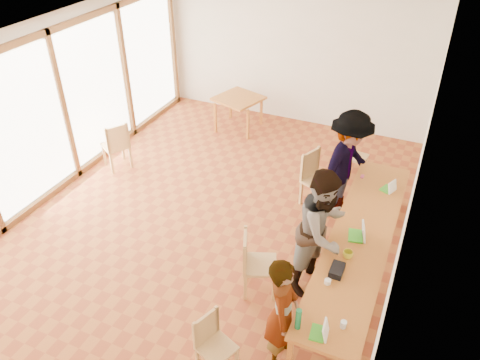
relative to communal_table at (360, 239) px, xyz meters
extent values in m
plane|color=#AA5A29|center=(-2.50, 0.49, -0.70)|extent=(8.00, 8.00, 0.00)
cube|color=white|center=(-2.50, 4.49, 0.80)|extent=(6.00, 0.10, 3.00)
cube|color=white|center=(-2.50, -3.51, 0.80)|extent=(6.00, 0.10, 3.00)
cube|color=white|center=(0.50, 0.49, 0.80)|extent=(0.10, 8.00, 3.00)
cube|color=white|center=(-5.46, 0.49, 0.80)|extent=(0.10, 8.00, 3.00)
cube|color=white|center=(-2.50, 0.49, 2.32)|extent=(6.00, 8.00, 0.04)
cube|color=#C57F2B|center=(0.00, 0.00, 0.02)|extent=(0.80, 4.00, 0.05)
cube|color=#C57F2B|center=(-0.34, -1.94, -0.35)|extent=(0.06, 0.06, 0.70)
cube|color=#C57F2B|center=(-0.34, 1.94, -0.35)|extent=(0.06, 0.06, 0.70)
cube|color=#C57F2B|center=(0.34, 1.94, -0.35)|extent=(0.06, 0.06, 0.70)
cube|color=#C57F2B|center=(-3.43, 3.53, 0.02)|extent=(0.90, 0.90, 0.05)
cube|color=#C57F2B|center=(-3.82, 3.14, -0.35)|extent=(0.05, 0.05, 0.70)
cube|color=#C57F2B|center=(-3.82, 3.92, -0.35)|extent=(0.05, 0.05, 0.70)
cube|color=#C57F2B|center=(-3.04, 3.14, -0.35)|extent=(0.05, 0.05, 0.70)
cube|color=#C57F2B|center=(-3.04, 3.92, -0.35)|extent=(0.05, 0.05, 0.70)
cube|color=tan|center=(-1.14, -2.17, -0.32)|extent=(0.49, 0.49, 0.04)
cube|color=tan|center=(-1.30, -2.11, -0.10)|extent=(0.17, 0.36, 0.39)
cube|color=tan|center=(-1.16, -0.80, -0.24)|extent=(0.58, 0.58, 0.04)
cube|color=tan|center=(-1.35, -0.87, 0.02)|extent=(0.21, 0.43, 0.47)
cube|color=tan|center=(-1.00, 1.46, -0.23)|extent=(0.61, 0.61, 0.04)
cube|color=tan|center=(-1.19, 1.55, 0.03)|extent=(0.22, 0.44, 0.48)
cube|color=tan|center=(-0.60, 2.68, -0.31)|extent=(0.43, 0.43, 0.04)
cube|color=tan|center=(-0.78, 2.71, -0.09)|extent=(0.09, 0.39, 0.40)
cube|color=tan|center=(-4.94, 1.08, -0.24)|extent=(0.62, 0.62, 0.04)
cube|color=tan|center=(-4.76, 0.98, 0.02)|extent=(0.28, 0.41, 0.48)
imported|color=gray|center=(-0.53, -1.70, 0.07)|extent=(0.49, 0.63, 1.54)
imported|color=gray|center=(-0.47, -0.32, 0.23)|extent=(0.95, 1.08, 1.87)
imported|color=gray|center=(-0.55, 1.43, 0.24)|extent=(0.96, 1.35, 1.89)
cube|color=green|center=(-0.09, -1.80, 0.06)|extent=(0.18, 0.24, 0.02)
cube|color=white|center=(-0.01, -1.79, 0.14)|extent=(0.08, 0.21, 0.19)
cube|color=green|center=(-0.07, -0.04, 0.06)|extent=(0.24, 0.30, 0.03)
cube|color=white|center=(0.03, -0.02, 0.16)|extent=(0.13, 0.26, 0.23)
cube|color=green|center=(0.14, 1.28, 0.06)|extent=(0.23, 0.26, 0.02)
cube|color=white|center=(0.21, 1.25, 0.14)|extent=(0.14, 0.21, 0.18)
imported|color=gold|center=(-0.07, -0.49, 0.10)|extent=(0.15, 0.15, 0.10)
cylinder|color=#177340|center=(-0.32, -1.81, 0.19)|extent=(0.07, 0.07, 0.28)
cylinder|color=silver|center=(0.14, -1.60, 0.09)|extent=(0.07, 0.07, 0.09)
cylinder|color=white|center=(-0.19, -1.04, 0.08)|extent=(0.08, 0.08, 0.06)
cube|color=#BE3F6D|center=(-0.29, 1.48, 0.05)|extent=(0.05, 0.10, 0.01)
cube|color=black|center=(-0.13, -0.82, 0.09)|extent=(0.16, 0.26, 0.09)
camera|label=1|loc=(0.47, -5.13, 4.26)|focal=35.00mm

